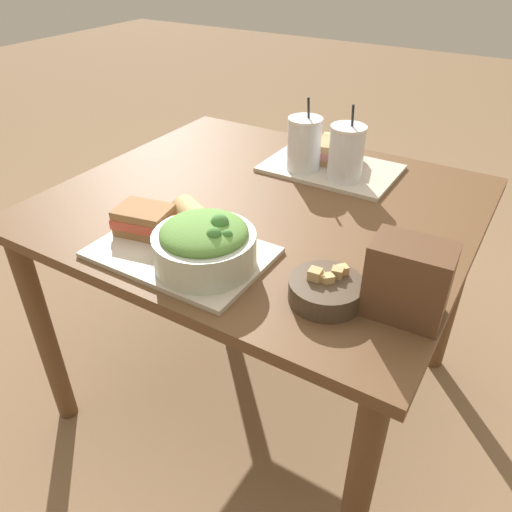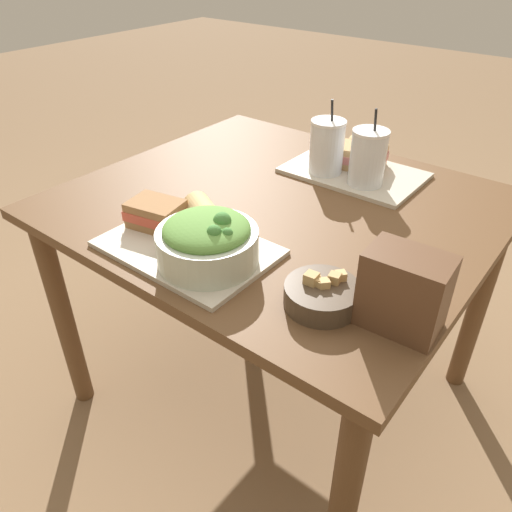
{
  "view_description": "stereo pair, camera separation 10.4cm",
  "coord_description": "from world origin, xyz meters",
  "px_view_note": "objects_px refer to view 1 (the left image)",
  "views": [
    {
      "loc": [
        0.62,
        -1.06,
        1.38
      ],
      "look_at": [
        0.17,
        -0.32,
        0.8
      ],
      "focal_mm": 35.0,
      "sensor_mm": 36.0,
      "label": 1
    },
    {
      "loc": [
        0.71,
        -1.0,
        1.38
      ],
      "look_at": [
        0.17,
        -0.32,
        0.8
      ],
      "focal_mm": 35.0,
      "sensor_mm": 36.0,
      "label": 2
    }
  ],
  "objects_px": {
    "sandwich_near": "(145,220)",
    "baguette_far": "(336,144)",
    "drink_cup_dark": "(304,146)",
    "sandwich_far": "(338,153)",
    "drink_cup_red": "(346,155)",
    "chip_bag": "(408,280)",
    "salad_bowl": "(205,244)",
    "baguette_near": "(193,216)",
    "soup_bowl": "(326,289)"
  },
  "relations": [
    {
      "from": "sandwich_near",
      "to": "baguette_far",
      "type": "relative_size",
      "value": 1.81
    },
    {
      "from": "drink_cup_dark",
      "to": "sandwich_far",
      "type": "bearing_deg",
      "value": 55.02
    },
    {
      "from": "drink_cup_dark",
      "to": "drink_cup_red",
      "type": "height_order",
      "value": "same"
    },
    {
      "from": "chip_bag",
      "to": "salad_bowl",
      "type": "bearing_deg",
      "value": -172.54
    },
    {
      "from": "salad_bowl",
      "to": "baguette_near",
      "type": "height_order",
      "value": "salad_bowl"
    },
    {
      "from": "baguette_far",
      "to": "drink_cup_red",
      "type": "xyz_separation_m",
      "value": [
        0.1,
        -0.15,
        0.04
      ]
    },
    {
      "from": "drink_cup_red",
      "to": "chip_bag",
      "type": "bearing_deg",
      "value": -55.97
    },
    {
      "from": "drink_cup_dark",
      "to": "chip_bag",
      "type": "relative_size",
      "value": 1.4
    },
    {
      "from": "baguette_near",
      "to": "sandwich_far",
      "type": "bearing_deg",
      "value": 14.52
    },
    {
      "from": "sandwich_near",
      "to": "drink_cup_dark",
      "type": "bearing_deg",
      "value": 62.26
    },
    {
      "from": "drink_cup_dark",
      "to": "soup_bowl",
      "type": "bearing_deg",
      "value": -58.95
    },
    {
      "from": "soup_bowl",
      "to": "sandwich_far",
      "type": "height_order",
      "value": "sandwich_far"
    },
    {
      "from": "sandwich_near",
      "to": "chip_bag",
      "type": "distance_m",
      "value": 0.62
    },
    {
      "from": "sandwich_near",
      "to": "chip_bag",
      "type": "xyz_separation_m",
      "value": [
        0.62,
        0.04,
        0.03
      ]
    },
    {
      "from": "chip_bag",
      "to": "sandwich_near",
      "type": "bearing_deg",
      "value": -179.6
    },
    {
      "from": "sandwich_far",
      "to": "baguette_far",
      "type": "distance_m",
      "value": 0.06
    },
    {
      "from": "soup_bowl",
      "to": "sandwich_far",
      "type": "relative_size",
      "value": 0.91
    },
    {
      "from": "baguette_far",
      "to": "chip_bag",
      "type": "height_order",
      "value": "chip_bag"
    },
    {
      "from": "baguette_far",
      "to": "chip_bag",
      "type": "relative_size",
      "value": 0.53
    },
    {
      "from": "soup_bowl",
      "to": "baguette_near",
      "type": "relative_size",
      "value": 1.19
    },
    {
      "from": "baguette_near",
      "to": "soup_bowl",
      "type": "bearing_deg",
      "value": -72.31
    },
    {
      "from": "salad_bowl",
      "to": "drink_cup_dark",
      "type": "relative_size",
      "value": 1.02
    },
    {
      "from": "drink_cup_dark",
      "to": "salad_bowl",
      "type": "bearing_deg",
      "value": -84.81
    },
    {
      "from": "baguette_far",
      "to": "sandwich_far",
      "type": "bearing_deg",
      "value": -155.97
    },
    {
      "from": "soup_bowl",
      "to": "baguette_far",
      "type": "distance_m",
      "value": 0.74
    },
    {
      "from": "salad_bowl",
      "to": "soup_bowl",
      "type": "distance_m",
      "value": 0.27
    },
    {
      "from": "soup_bowl",
      "to": "drink_cup_dark",
      "type": "distance_m",
      "value": 0.62
    },
    {
      "from": "sandwich_far",
      "to": "chip_bag",
      "type": "xyz_separation_m",
      "value": [
        0.4,
        -0.59,
        0.03
      ]
    },
    {
      "from": "sandwich_far",
      "to": "chip_bag",
      "type": "relative_size",
      "value": 1.06
    },
    {
      "from": "drink_cup_dark",
      "to": "sandwich_near",
      "type": "bearing_deg",
      "value": -106.39
    },
    {
      "from": "baguette_near",
      "to": "drink_cup_dark",
      "type": "xyz_separation_m",
      "value": [
        0.07,
        0.46,
        0.04
      ]
    },
    {
      "from": "soup_bowl",
      "to": "baguette_near",
      "type": "height_order",
      "value": "baguette_near"
    },
    {
      "from": "baguette_near",
      "to": "sandwich_far",
      "type": "distance_m",
      "value": 0.57
    },
    {
      "from": "sandwich_far",
      "to": "baguette_near",
      "type": "bearing_deg",
      "value": -119.1
    },
    {
      "from": "baguette_near",
      "to": "baguette_far",
      "type": "distance_m",
      "value": 0.62
    },
    {
      "from": "salad_bowl",
      "to": "baguette_far",
      "type": "height_order",
      "value": "salad_bowl"
    },
    {
      "from": "baguette_far",
      "to": "drink_cup_red",
      "type": "bearing_deg",
      "value": -153.85
    },
    {
      "from": "baguette_near",
      "to": "baguette_far",
      "type": "height_order",
      "value": "same"
    },
    {
      "from": "salad_bowl",
      "to": "drink_cup_red",
      "type": "distance_m",
      "value": 0.57
    },
    {
      "from": "soup_bowl",
      "to": "chip_bag",
      "type": "relative_size",
      "value": 0.97
    },
    {
      "from": "sandwich_near",
      "to": "drink_cup_dark",
      "type": "height_order",
      "value": "drink_cup_dark"
    },
    {
      "from": "soup_bowl",
      "to": "chip_bag",
      "type": "height_order",
      "value": "chip_bag"
    },
    {
      "from": "baguette_near",
      "to": "sandwich_near",
      "type": "bearing_deg",
      "value": 156.0
    },
    {
      "from": "drink_cup_dark",
      "to": "baguette_far",
      "type": "bearing_deg",
      "value": 76.08
    },
    {
      "from": "drink_cup_red",
      "to": "baguette_near",
      "type": "bearing_deg",
      "value": -113.38
    },
    {
      "from": "salad_bowl",
      "to": "baguette_far",
      "type": "relative_size",
      "value": 2.7
    },
    {
      "from": "sandwich_far",
      "to": "baguette_far",
      "type": "bearing_deg",
      "value": 104.36
    },
    {
      "from": "sandwich_far",
      "to": "drink_cup_dark",
      "type": "relative_size",
      "value": 0.76
    },
    {
      "from": "sandwich_near",
      "to": "drink_cup_dark",
      "type": "distance_m",
      "value": 0.55
    },
    {
      "from": "chip_bag",
      "to": "drink_cup_red",
      "type": "bearing_deg",
      "value": 120.73
    }
  ]
}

